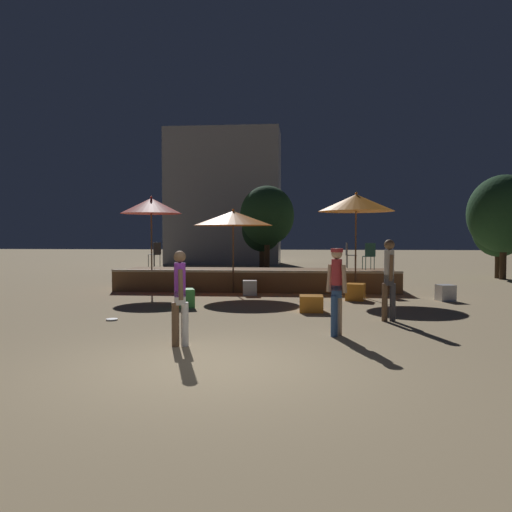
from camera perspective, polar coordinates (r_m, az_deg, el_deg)
ground_plane at (r=7.54m, az=-5.39°, el=-12.36°), size 120.00×120.00×0.00m
wooden_deck at (r=17.91m, az=0.14°, el=-2.68°), size 9.71×2.75×0.76m
patio_umbrella_0 at (r=17.30m, az=-11.89°, el=5.62°), size 2.05×2.05×3.26m
patio_umbrella_1 at (r=16.27m, az=11.36°, el=5.96°), size 2.42×2.42×3.31m
patio_umbrella_2 at (r=16.55m, az=-2.63°, el=4.33°), size 2.62×2.62×2.80m
cube_seat_0 at (r=12.66m, az=6.33°, el=-5.43°), size 0.59×0.59×0.40m
cube_seat_1 at (r=13.47m, az=-8.16°, el=-4.78°), size 0.62×0.62×0.49m
cube_seat_2 at (r=16.06m, az=-0.72°, el=-3.64°), size 0.49×0.49×0.47m
cube_seat_3 at (r=15.68m, az=20.85°, el=-3.95°), size 0.54×0.54×0.47m
cube_seat_4 at (r=15.05m, az=11.29°, el=-4.05°), size 0.64×0.64×0.49m
person_0 at (r=9.59m, az=9.20°, el=-3.52°), size 0.41×0.32×1.68m
person_1 at (r=11.49m, az=14.96°, el=-2.22°), size 0.31×0.55×1.83m
person_2 at (r=8.70m, az=-8.69°, el=-4.47°), size 0.28×0.51×1.65m
bistro_chair_0 at (r=18.13m, az=10.56°, el=0.39°), size 0.40×0.40×0.90m
bistro_chair_1 at (r=18.75m, az=-11.38°, el=0.45°), size 0.47×0.47×0.90m
bistro_chair_2 at (r=17.20m, az=12.83°, el=0.26°), size 0.42×0.42×0.90m
frisbee_disc at (r=11.81m, az=-16.15°, el=-6.98°), size 0.26×0.26×0.03m
background_tree_0 at (r=24.75m, az=26.01°, el=2.78°), size 2.27×2.27×3.46m
background_tree_1 at (r=25.53m, az=1.27°, el=4.62°), size 2.76×2.76×4.45m
background_tree_2 at (r=26.47m, az=0.69°, el=3.01°), size 2.13×2.13×3.41m
background_tree_3 at (r=24.19m, az=26.48°, el=4.33°), size 3.06×3.06×4.54m
distant_building at (r=33.81m, az=-3.69°, el=6.67°), size 7.51×3.51×8.92m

